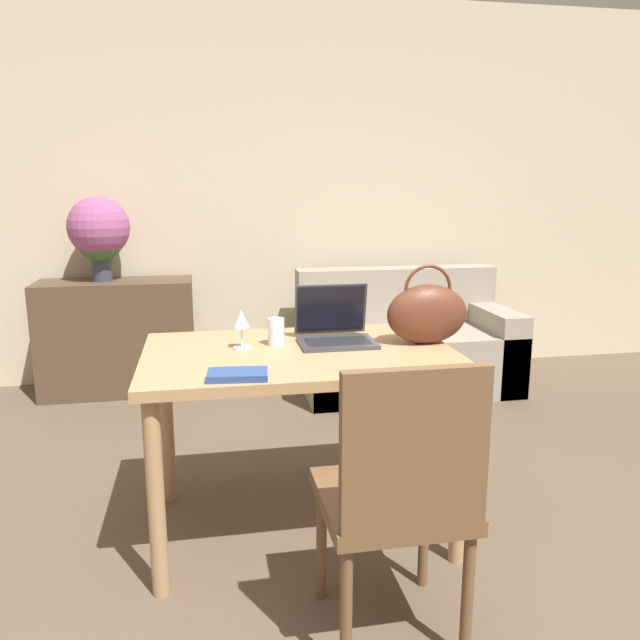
{
  "coord_description": "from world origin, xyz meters",
  "views": [
    {
      "loc": [
        -0.39,
        -1.55,
        1.41
      ],
      "look_at": [
        0.04,
        0.8,
        0.89
      ],
      "focal_mm": 35.0,
      "sensor_mm": 36.0,
      "label": 1
    }
  ],
  "objects": [
    {
      "name": "handbag",
      "position": [
        0.49,
        0.82,
        0.9
      ],
      "size": [
        0.34,
        0.15,
        0.33
      ],
      "color": "#592D1E",
      "rests_on": "dining_table"
    },
    {
      "name": "drinking_glass",
      "position": [
        -0.12,
        0.9,
        0.83
      ],
      "size": [
        0.07,
        0.07,
        0.11
      ],
      "color": "silver",
      "rests_on": "dining_table"
    },
    {
      "name": "couch",
      "position": [
        0.97,
        2.52,
        0.29
      ],
      "size": [
        1.46,
        0.77,
        0.82
      ],
      "color": "gray",
      "rests_on": "ground_plane"
    },
    {
      "name": "wine_glass",
      "position": [
        -0.26,
        0.88,
        0.88
      ],
      "size": [
        0.07,
        0.07,
        0.16
      ],
      "color": "silver",
      "rests_on": "dining_table"
    },
    {
      "name": "flower_vase",
      "position": [
        -1.07,
        2.78,
        1.1
      ],
      "size": [
        0.4,
        0.4,
        0.56
      ],
      "color": "#333847",
      "rests_on": "sideboard"
    },
    {
      "name": "laptop",
      "position": [
        0.13,
        0.93,
        0.83
      ],
      "size": [
        0.31,
        0.27,
        0.23
      ],
      "color": "#38383D",
      "rests_on": "dining_table"
    },
    {
      "name": "wall_back",
      "position": [
        0.0,
        3.06,
        1.35
      ],
      "size": [
        10.0,
        0.06,
        2.7
      ],
      "color": "beige",
      "rests_on": "ground_plane"
    },
    {
      "name": "sideboard",
      "position": [
        -1.0,
        2.77,
        0.39
      ],
      "size": [
        1.02,
        0.4,
        0.78
      ],
      "color": "#4C3828",
      "rests_on": "ground_plane"
    },
    {
      "name": "chair",
      "position": [
        0.15,
        0.08,
        0.52
      ],
      "size": [
        0.44,
        0.44,
        0.94
      ],
      "rotation": [
        0.0,
        0.0,
        0.01
      ],
      "color": "brown",
      "rests_on": "ground_plane"
    },
    {
      "name": "dining_table",
      "position": [
        -0.04,
        0.8,
        0.67
      ],
      "size": [
        1.22,
        0.81,
        0.77
      ],
      "color": "#A87F56",
      "rests_on": "ground_plane"
    },
    {
      "name": "book",
      "position": [
        -0.3,
        0.49,
        0.78
      ],
      "size": [
        0.21,
        0.14,
        0.02
      ],
      "rotation": [
        0.0,
        0.0,
        -0.1
      ],
      "color": "navy",
      "rests_on": "dining_table"
    }
  ]
}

